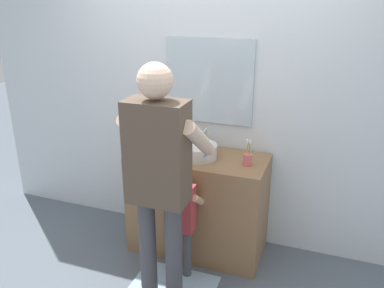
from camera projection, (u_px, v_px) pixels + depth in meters
The scene contains 9 objects.
ground_plane at pixel (186, 266), 3.33m from camera, with size 14.00×14.00×0.00m, color slate.
back_wall at pixel (211, 92), 3.40m from camera, with size 4.40×0.10×2.70m.
vanity_cabinet at pixel (198, 203), 3.44m from camera, with size 1.14×0.54×0.88m, color olive.
sink_basin at pixel (197, 151), 3.25m from camera, with size 0.32×0.32×0.11m.
faucet at pixel (205, 140), 3.41m from camera, with size 0.18×0.14×0.18m.
toothbrush_cup at pixel (247, 159), 3.10m from camera, with size 0.07×0.07×0.21m.
bath_mat at pixel (174, 285), 3.11m from camera, with size 0.64×0.40×0.02m, color #99B7CC.
child_toddler at pixel (181, 214), 3.04m from camera, with size 0.29×0.29×0.94m.
adult_parent at pixel (159, 167), 2.66m from camera, with size 0.54×0.57×1.75m.
Camera 1 is at (0.99, -2.57, 2.14)m, focal length 37.38 mm.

